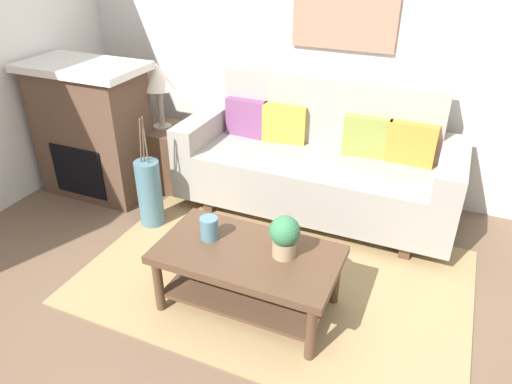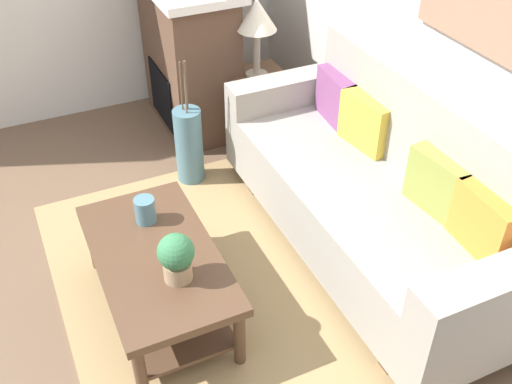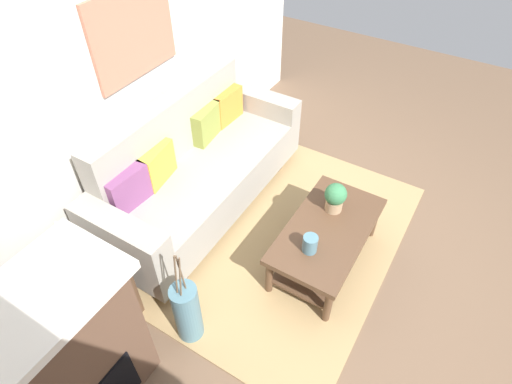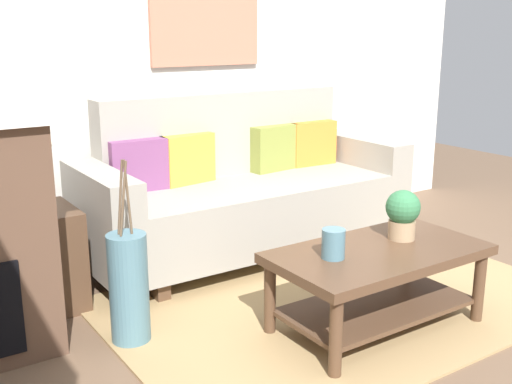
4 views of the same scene
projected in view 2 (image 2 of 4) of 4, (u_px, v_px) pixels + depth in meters
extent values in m
plane|color=brown|center=(137.00, 327.00, 3.24)|extent=(8.91, 8.91, 0.00)
cube|color=silver|center=(487.00, 26.00, 3.09)|extent=(4.91, 0.10, 2.70)
cube|color=#A38456|center=(223.00, 297.00, 3.40)|extent=(2.55, 1.70, 0.01)
cube|color=gray|center=(364.00, 210.00, 3.53)|extent=(1.81, 0.84, 0.40)
cube|color=gray|center=(422.00, 128.00, 3.34)|extent=(1.81, 0.20, 0.56)
cube|color=gray|center=(286.00, 116.00, 4.20)|extent=(0.20, 0.84, 0.60)
cube|color=gray|center=(487.00, 318.00, 2.74)|extent=(0.20, 0.84, 0.60)
cube|color=#513826|center=(298.00, 173.00, 4.27)|extent=(0.08, 0.74, 0.12)
cube|color=#513826|center=(443.00, 338.00, 3.11)|extent=(0.08, 0.74, 0.12)
cube|color=#7A4270|center=(336.00, 97.00, 3.87)|extent=(0.37, 0.15, 0.32)
cube|color=gold|center=(366.00, 122.00, 3.62)|extent=(0.37, 0.17, 0.32)
cube|color=olive|center=(438.00, 184.00, 3.13)|extent=(0.37, 0.16, 0.32)
cube|color=orange|center=(484.00, 223.00, 2.88)|extent=(0.37, 0.14, 0.32)
cube|color=#513826|center=(156.00, 257.00, 3.09)|extent=(1.10, 0.60, 0.05)
cube|color=#513826|center=(162.00, 295.00, 3.26)|extent=(0.98, 0.50, 0.02)
cylinder|color=#513826|center=(93.00, 243.00, 3.49)|extent=(0.06, 0.06, 0.38)
cylinder|color=#513826|center=(140.00, 373.00, 2.78)|extent=(0.06, 0.06, 0.38)
cylinder|color=#513826|center=(175.00, 220.00, 3.65)|extent=(0.06, 0.06, 0.38)
cylinder|color=#513826|center=(239.00, 337.00, 2.95)|extent=(0.06, 0.06, 0.38)
cylinder|color=slate|center=(145.00, 210.00, 3.24)|extent=(0.11, 0.11, 0.14)
cylinder|color=tan|center=(178.00, 270.00, 2.91)|extent=(0.14, 0.14, 0.10)
sphere|color=#347347|center=(176.00, 252.00, 2.83)|extent=(0.18, 0.18, 0.18)
cube|color=#513826|center=(257.00, 109.00, 4.55)|extent=(0.44, 0.44, 0.56)
cylinder|color=gray|center=(257.00, 74.00, 4.38)|extent=(0.16, 0.16, 0.02)
cylinder|color=gray|center=(257.00, 53.00, 4.28)|extent=(0.05, 0.05, 0.35)
cone|color=beige|center=(257.00, 14.00, 4.11)|extent=(0.28, 0.28, 0.22)
cube|color=brown|center=(190.00, 60.00, 4.62)|extent=(0.90, 0.50, 1.10)
cube|color=black|center=(162.00, 95.00, 4.69)|extent=(0.52, 0.02, 0.44)
cylinder|color=slate|center=(189.00, 146.00, 4.15)|extent=(0.19, 0.19, 0.56)
cylinder|color=brown|center=(185.00, 88.00, 3.86)|extent=(0.03, 0.02, 0.36)
cylinder|color=brown|center=(186.00, 85.00, 3.89)|extent=(0.05, 0.02, 0.36)
cylinder|color=brown|center=(181.00, 86.00, 3.87)|extent=(0.05, 0.02, 0.36)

